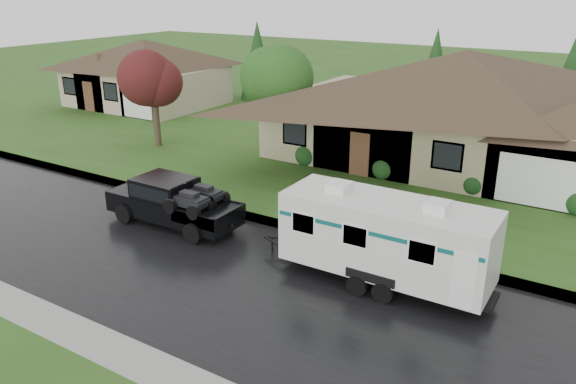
% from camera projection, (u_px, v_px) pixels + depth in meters
% --- Properties ---
extents(ground, '(140.00, 140.00, 0.00)m').
position_uv_depth(ground, '(280.00, 257.00, 19.20)').
color(ground, '#2B5019').
rests_on(ground, ground).
extents(road, '(140.00, 8.00, 0.01)m').
position_uv_depth(road, '(246.00, 282.00, 17.60)').
color(road, black).
rests_on(road, ground).
extents(curb, '(140.00, 0.50, 0.15)m').
position_uv_depth(curb, '(312.00, 232.00, 20.97)').
color(curb, gray).
rests_on(curb, ground).
extents(lawn, '(140.00, 26.00, 0.15)m').
position_uv_depth(lawn, '(425.00, 151.00, 31.14)').
color(lawn, '#2B5019').
rests_on(lawn, ground).
extents(house_main, '(19.44, 10.80, 6.90)m').
position_uv_depth(house_main, '(468.00, 95.00, 27.85)').
color(house_main, tan).
rests_on(house_main, lawn).
extents(house_far, '(10.80, 8.64, 5.80)m').
position_uv_depth(house_far, '(146.00, 67.00, 41.50)').
color(house_far, tan).
rests_on(house_far, lawn).
extents(tree_left_green, '(3.40, 3.40, 5.63)m').
position_uv_depth(tree_left_green, '(278.00, 83.00, 28.31)').
color(tree_left_green, '#382B1E').
rests_on(tree_left_green, lawn).
extents(tree_red, '(3.15, 3.15, 5.21)m').
position_uv_depth(tree_red, '(153.00, 82.00, 30.59)').
color(tree_red, '#382B1E').
rests_on(tree_red, lawn).
extents(shrub_row, '(13.60, 1.00, 1.00)m').
position_uv_depth(shrub_row, '(427.00, 175.00, 25.41)').
color(shrub_row, '#143814').
rests_on(shrub_row, lawn).
extents(pickup_truck, '(5.48, 2.08, 1.83)m').
position_uv_depth(pickup_truck, '(171.00, 200.00, 21.55)').
color(pickup_truck, black).
rests_on(pickup_truck, ground).
extents(travel_trailer, '(6.75, 2.37, 3.03)m').
position_uv_depth(travel_trailer, '(386.00, 236.00, 17.01)').
color(travel_trailer, silver).
rests_on(travel_trailer, ground).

